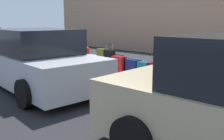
% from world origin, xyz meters
% --- Properties ---
extents(ground_plane, '(40.00, 40.00, 0.00)m').
position_xyz_m(ground_plane, '(0.00, 0.00, 0.00)').
color(ground_plane, black).
extents(sidewalk_curb, '(18.00, 5.00, 0.14)m').
position_xyz_m(sidewalk_curb, '(0.00, -2.50, 0.07)').
color(sidewalk_curb, '#ADA89E').
rests_on(sidewalk_curb, ground_plane).
extents(suitcase_black_3, '(0.42, 0.24, 1.04)m').
position_xyz_m(suitcase_black_3, '(-2.69, -0.70, 0.51)').
color(suitcase_black_3, black).
rests_on(suitcase_black_3, sidewalk_curb).
extents(suitcase_olive_4, '(0.42, 0.22, 0.62)m').
position_xyz_m(suitcase_olive_4, '(-2.22, -0.82, 0.42)').
color(suitcase_olive_4, '#59601E').
rests_on(suitcase_olive_4, sidewalk_curb).
extents(suitcase_silver_5, '(0.47, 0.22, 0.77)m').
position_xyz_m(suitcase_silver_5, '(-1.72, -0.82, 0.43)').
color(suitcase_silver_5, '#9EA0A8').
rests_on(suitcase_silver_5, sidewalk_curb).
extents(suitcase_maroon_6, '(0.36, 0.23, 0.78)m').
position_xyz_m(suitcase_maroon_6, '(-1.26, -0.73, 0.42)').
color(suitcase_maroon_6, maroon).
rests_on(suitcase_maroon_6, sidewalk_curb).
extents(suitcase_teal_7, '(0.36, 0.20, 0.77)m').
position_xyz_m(suitcase_teal_7, '(-0.84, -0.71, 0.41)').
color(suitcase_teal_7, '#0F606B').
rests_on(suitcase_teal_7, sidewalk_curb).
extents(suitcase_navy_8, '(0.49, 0.29, 0.76)m').
position_xyz_m(suitcase_navy_8, '(-0.37, -0.80, 0.41)').
color(suitcase_navy_8, navy).
rests_on(suitcase_navy_8, sidewalk_curb).
extents(suitcase_red_9, '(0.49, 0.25, 0.65)m').
position_xyz_m(suitcase_red_9, '(0.16, -0.73, 0.44)').
color(suitcase_red_9, red).
rests_on(suitcase_red_9, sidewalk_curb).
extents(suitcase_black_10, '(0.35, 0.24, 0.97)m').
position_xyz_m(suitcase_black_10, '(0.64, -0.77, 0.52)').
color(suitcase_black_10, black).
rests_on(suitcase_black_10, sidewalk_curb).
extents(suitcase_olive_11, '(0.37, 0.25, 0.82)m').
position_xyz_m(suitcase_olive_11, '(1.05, -0.85, 0.52)').
color(suitcase_olive_11, '#59601E').
rests_on(suitcase_olive_11, sidewalk_curb).
extents(fire_hydrant, '(0.39, 0.21, 0.78)m').
position_xyz_m(fire_hydrant, '(1.82, -0.77, 0.55)').
color(fire_hydrant, red).
rests_on(fire_hydrant, sidewalk_curb).
extents(bollard_post, '(0.14, 0.14, 0.68)m').
position_xyz_m(bollard_post, '(2.34, -0.62, 0.48)').
color(bollard_post, brown).
rests_on(bollard_post, sidewalk_curb).
extents(parked_car_silver_1, '(4.62, 2.29, 1.62)m').
position_xyz_m(parked_car_silver_1, '(1.02, 1.65, 0.76)').
color(parked_car_silver_1, '#B2B5BA').
rests_on(parked_car_silver_1, ground_plane).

